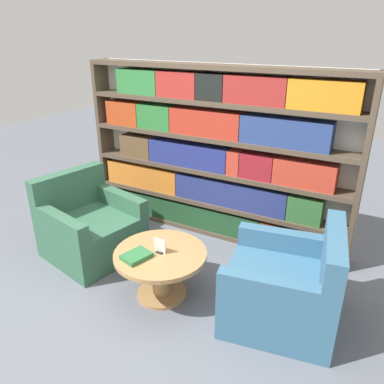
# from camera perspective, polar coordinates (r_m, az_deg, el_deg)

# --- Properties ---
(ground_plane) EXTENTS (14.00, 14.00, 0.00)m
(ground_plane) POSITION_cam_1_polar(r_m,az_deg,el_deg) (3.54, -7.90, -16.10)
(ground_plane) COLOR slate
(bookshelf) EXTENTS (3.13, 0.30, 1.93)m
(bookshelf) POSITION_cam_1_polar(r_m,az_deg,el_deg) (4.23, 3.26, 5.62)
(bookshelf) COLOR silver
(bookshelf) RESTS_ON ground_plane
(armchair_left) EXTENTS (1.03, 1.01, 0.87)m
(armchair_left) POSITION_cam_1_polar(r_m,az_deg,el_deg) (4.16, -15.27, -5.34)
(armchair_left) COLOR #336047
(armchair_left) RESTS_ON ground_plane
(armchair_right) EXTENTS (0.99, 0.98, 0.87)m
(armchair_right) POSITION_cam_1_polar(r_m,az_deg,el_deg) (3.25, 13.97, -14.04)
(armchair_right) COLOR #386684
(armchair_right) RESTS_ON ground_plane
(coffee_table) EXTENTS (0.82, 0.82, 0.45)m
(coffee_table) POSITION_cam_1_polar(r_m,az_deg,el_deg) (3.40, -4.78, -10.97)
(coffee_table) COLOR #AD7F4C
(coffee_table) RESTS_ON ground_plane
(table_sign) EXTENTS (0.11, 0.06, 0.13)m
(table_sign) POSITION_cam_1_polar(r_m,az_deg,el_deg) (3.30, -4.89, -8.32)
(table_sign) COLOR black
(table_sign) RESTS_ON coffee_table
(stray_book) EXTENTS (0.23, 0.27, 0.04)m
(stray_book) POSITION_cam_1_polar(r_m,az_deg,el_deg) (3.27, -8.44, -9.60)
(stray_book) COLOR #2D703D
(stray_book) RESTS_ON coffee_table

